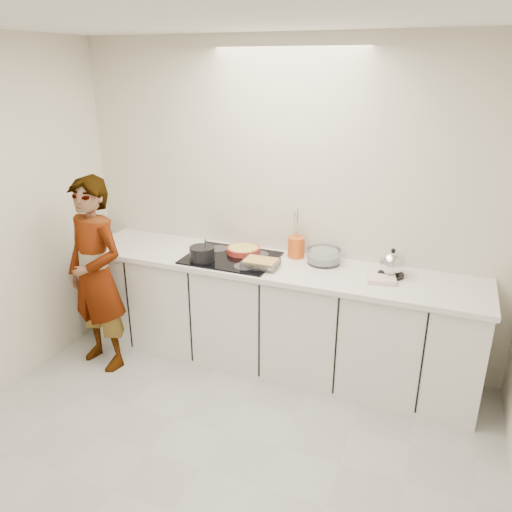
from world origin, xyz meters
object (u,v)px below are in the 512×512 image
at_px(baking_dish, 261,263).
at_px(mixing_bowl, 324,257).
at_px(kettle, 392,264).
at_px(cook, 96,275).
at_px(hob, 231,258).
at_px(saucepan, 202,254).
at_px(tart_dish, 243,250).
at_px(utensil_crock, 296,247).

bearing_deg(baking_dish, mixing_bowl, 32.59).
relative_size(mixing_bowl, kettle, 1.41).
bearing_deg(mixing_bowl, cook, -158.58).
height_order(hob, baking_dish, baking_dish).
relative_size(hob, saucepan, 2.91).
bearing_deg(hob, kettle, 5.22).
xyz_separation_m(tart_dish, cook, (-1.02, -0.61, -0.15)).
relative_size(tart_dish, kettle, 1.42).
bearing_deg(cook, saucepan, 36.53).
bearing_deg(hob, mixing_bowl, 14.03).
relative_size(mixing_bowl, cook, 0.19).
bearing_deg(cook, tart_dish, 44.40).
xyz_separation_m(tart_dish, baking_dish, (0.24, -0.22, 0.00)).
bearing_deg(baking_dish, kettle, 12.21).
distance_m(mixing_bowl, utensil_crock, 0.25).
bearing_deg(kettle, saucepan, -169.68).
xyz_separation_m(hob, tart_dish, (0.05, 0.13, 0.03)).
bearing_deg(utensil_crock, hob, -154.11).
xyz_separation_m(saucepan, baking_dish, (0.48, 0.05, -0.03)).
xyz_separation_m(saucepan, mixing_bowl, (0.90, 0.33, -0.01)).
bearing_deg(baking_dish, saucepan, -173.51).
height_order(mixing_bowl, utensil_crock, utensil_crock).
bearing_deg(tart_dish, kettle, -0.85).
xyz_separation_m(kettle, utensil_crock, (-0.77, 0.12, -0.01)).
bearing_deg(mixing_bowl, baking_dish, -147.41).
distance_m(kettle, utensil_crock, 0.78).
bearing_deg(mixing_bowl, hob, -165.97).
bearing_deg(mixing_bowl, utensil_crock, 168.32).
bearing_deg(mixing_bowl, saucepan, -160.13).
height_order(tart_dish, mixing_bowl, mixing_bowl).
xyz_separation_m(mixing_bowl, utensil_crock, (-0.24, 0.05, 0.03)).
height_order(mixing_bowl, cook, cook).
xyz_separation_m(saucepan, cook, (-0.78, -0.34, -0.18)).
relative_size(kettle, cook, 0.14).
relative_size(tart_dish, cook, 0.20).
height_order(kettle, cook, cook).
distance_m(utensil_crock, cook, 1.62).
height_order(hob, saucepan, saucepan).
distance_m(mixing_bowl, cook, 1.82).
relative_size(saucepan, baking_dish, 0.91).
distance_m(hob, tart_dish, 0.14).
height_order(tart_dish, saucepan, saucepan).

